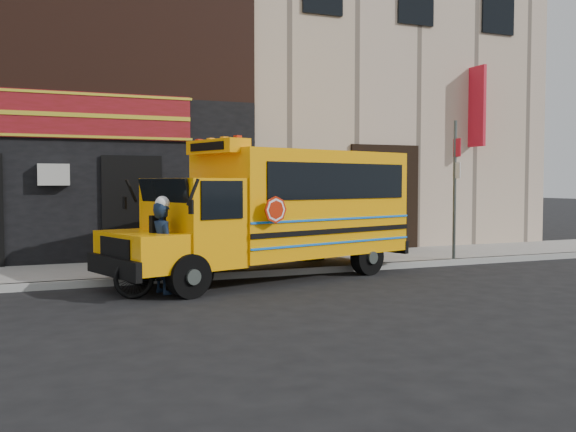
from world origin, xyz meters
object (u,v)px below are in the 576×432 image
Objects in this scene: school_bus at (279,208)px; cyclist at (163,251)px; bicycle at (166,265)px; sign_pole at (455,186)px.

school_bus is 3.18m from cyclist.
bicycle is 0.26m from cyclist.
cyclist reaches higher than bicycle.
school_bus is at bearing -177.08° from sign_pole.
sign_pole is (4.82, 0.25, 0.46)m from school_bus.
sign_pole reaches higher than bicycle.
school_bus is 4.85m from sign_pole.
sign_pole is 7.88m from bicycle.
bicycle is at bearing -154.02° from school_bus.
bicycle is at bearing -132.56° from cyclist.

